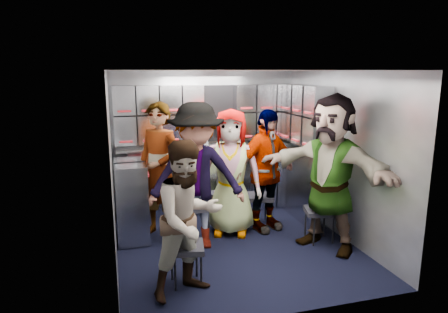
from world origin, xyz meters
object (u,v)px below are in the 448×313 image
object	(u,v)px
attendant_arc_d	(265,171)
attendant_standing	(160,170)
jump_seat_mid_right	(260,198)
jump_seat_near_left	(186,250)
jump_seat_center	(227,197)
attendant_arc_b	(197,177)
attendant_arc_e	(330,173)
jump_seat_near_right	(320,213)
jump_seat_mid_left	(194,208)
attendant_arc_a	(189,219)
attendant_arc_c	(231,173)

from	to	relation	value
attendant_arc_d	attendant_standing	bearing A→B (deg)	151.83
jump_seat_mid_right	attendant_standing	size ratio (longest dim) A/B	0.26
jump_seat_near_left	jump_seat_center	distance (m)	1.54
jump_seat_center	jump_seat_near_left	bearing A→B (deg)	-121.42
attendant_arc_b	attendant_arc_e	xyz separation A→B (m)	(1.50, -0.45, 0.05)
jump_seat_near_right	attendant_arc_d	distance (m)	0.87
jump_seat_mid_left	jump_seat_center	bearing A→B (deg)	30.44
jump_seat_near_left	attendant_arc_d	world-z (taller)	attendant_arc_d
jump_seat_mid_left	attendant_arc_a	distance (m)	1.27
jump_seat_near_left	attendant_arc_a	distance (m)	0.42
attendant_arc_d	attendant_arc_b	bearing A→B (deg)	176.31
jump_seat_center	jump_seat_mid_right	distance (m)	0.47
jump_seat_near_right	attendant_arc_a	xyz separation A→B (m)	(-1.79, -0.74, 0.37)
jump_seat_near_left	jump_seat_center	size ratio (longest dim) A/B	0.85
attendant_standing	attendant_arc_c	size ratio (longest dim) A/B	1.06
attendant_standing	attendant_arc_c	world-z (taller)	attendant_standing
attendant_arc_b	attendant_arc_d	distance (m)	1.02
attendant_arc_a	jump_seat_near_left	bearing A→B (deg)	68.12
attendant_arc_e	jump_seat_mid_right	bearing A→B (deg)	178.47
jump_seat_near_left	jump_seat_mid_left	distance (m)	1.06
attendant_arc_e	attendant_arc_c	bearing A→B (deg)	-158.29
attendant_arc_b	attendant_arc_c	xyz separation A→B (m)	(0.51, 0.30, -0.06)
jump_seat_center	jump_seat_near_right	bearing A→B (deg)	-37.23
attendant_standing	attendant_arc_d	size ratio (longest dim) A/B	1.06
attendant_standing	jump_seat_mid_left	bearing A→B (deg)	3.33
attendant_arc_b	attendant_arc_c	bearing A→B (deg)	39.02
attendant_standing	attendant_arc_b	distance (m)	0.61
attendant_arc_e	jump_seat_near_left	bearing A→B (deg)	-109.00
jump_seat_near_left	jump_seat_mid_right	distance (m)	1.81
jump_seat_mid_right	attendant_arc_a	bearing A→B (deg)	-130.74
jump_seat_near_left	attendant_arc_c	size ratio (longest dim) A/B	0.25
jump_seat_center	attendant_arc_b	world-z (taller)	attendant_arc_b
jump_seat_mid_left	jump_seat_near_right	distance (m)	1.56
jump_seat_near_left	attendant_arc_b	xyz separation A→B (m)	(0.29, 0.83, 0.51)
attendant_arc_a	attendant_arc_d	xyz separation A→B (m)	(1.27, 1.29, 0.06)
jump_seat_center	attendant_arc_e	bearing A→B (deg)	-43.30
attendant_arc_a	attendant_standing	bearing A→B (deg)	71.46
jump_seat_mid_left	attendant_arc_a	bearing A→B (deg)	-103.76
jump_seat_near_left	attendant_arc_d	bearing A→B (deg)	41.26
jump_seat_mid_right	attendant_arc_b	size ratio (longest dim) A/B	0.25
jump_seat_center	attendant_arc_c	world-z (taller)	attendant_arc_c
jump_seat_center	jump_seat_mid_right	bearing A→B (deg)	-2.03
attendant_arc_a	attendant_arc_e	bearing A→B (deg)	-4.44
jump_seat_mid_right	attendant_arc_e	size ratio (longest dim) A/B	0.24
jump_seat_mid_right	attendant_arc_b	world-z (taller)	attendant_arc_b
jump_seat_mid_left	attendant_arc_a	xyz separation A→B (m)	(-0.29, -1.19, 0.32)
jump_seat_center	jump_seat_mid_right	xyz separation A→B (m)	(0.47, -0.02, -0.05)
attendant_standing	attendant_arc_d	world-z (taller)	attendant_standing
attendant_arc_c	attendant_arc_d	xyz separation A→B (m)	(0.47, -0.02, -0.01)
attendant_arc_e	attendant_arc_a	bearing A→B (deg)	-103.61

